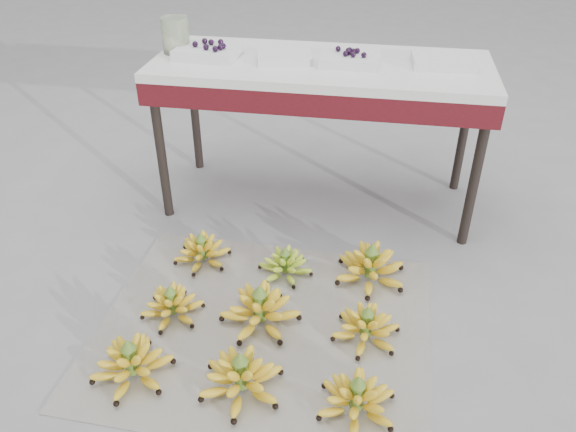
% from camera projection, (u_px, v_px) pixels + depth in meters
% --- Properties ---
extents(ground, '(60.00, 60.00, 0.00)m').
position_uv_depth(ground, '(286.00, 319.00, 2.19)').
color(ground, slate).
rests_on(ground, ground).
extents(newspaper_mat, '(1.28, 1.08, 0.01)m').
position_uv_depth(newspaper_mat, '(264.00, 328.00, 2.14)').
color(newspaper_mat, silver).
rests_on(newspaper_mat, ground).
extents(bunch_front_left, '(0.33, 0.33, 0.17)m').
position_uv_depth(bunch_front_left, '(132.00, 364.00, 1.91)').
color(bunch_front_left, yellow).
rests_on(bunch_front_left, newspaper_mat).
extents(bunch_front_center, '(0.34, 0.34, 0.18)m').
position_uv_depth(bunch_front_center, '(241.00, 377.00, 1.86)').
color(bunch_front_center, yellow).
rests_on(bunch_front_center, newspaper_mat).
extents(bunch_front_right, '(0.28, 0.28, 0.16)m').
position_uv_depth(bunch_front_right, '(357.00, 399.00, 1.79)').
color(bunch_front_right, yellow).
rests_on(bunch_front_right, newspaper_mat).
extents(bunch_mid_left, '(0.26, 0.26, 0.15)m').
position_uv_depth(bunch_mid_left, '(172.00, 305.00, 2.17)').
color(bunch_mid_left, yellow).
rests_on(bunch_mid_left, newspaper_mat).
extents(bunch_mid_center, '(0.30, 0.30, 0.19)m').
position_uv_depth(bunch_mid_center, '(260.00, 310.00, 2.13)').
color(bunch_mid_center, yellow).
rests_on(bunch_mid_center, newspaper_mat).
extents(bunch_mid_right, '(0.27, 0.27, 0.16)m').
position_uv_depth(bunch_mid_right, '(366.00, 327.00, 2.07)').
color(bunch_mid_right, yellow).
rests_on(bunch_mid_right, newspaper_mat).
extents(bunch_back_left, '(0.29, 0.29, 0.15)m').
position_uv_depth(bunch_back_left, '(202.00, 251.00, 2.46)').
color(bunch_back_left, yellow).
rests_on(bunch_back_left, newspaper_mat).
extents(bunch_back_center, '(0.24, 0.24, 0.14)m').
position_uv_depth(bunch_back_center, '(285.00, 265.00, 2.39)').
color(bunch_back_center, '#77AE20').
rests_on(bunch_back_center, newspaper_mat).
extents(bunch_back_right, '(0.36, 0.36, 0.19)m').
position_uv_depth(bunch_back_right, '(370.00, 267.00, 2.35)').
color(bunch_back_right, yellow).
rests_on(bunch_back_right, newspaper_mat).
extents(vendor_table, '(1.53, 0.61, 0.73)m').
position_uv_depth(vendor_table, '(321.00, 79.00, 2.58)').
color(vendor_table, black).
rests_on(vendor_table, ground).
extents(tray_far_left, '(0.29, 0.22, 0.07)m').
position_uv_depth(tray_far_left, '(208.00, 52.00, 2.57)').
color(tray_far_left, silver).
rests_on(tray_far_left, vendor_table).
extents(tray_left, '(0.28, 0.23, 0.04)m').
position_uv_depth(tray_left, '(284.00, 57.00, 2.52)').
color(tray_left, silver).
rests_on(tray_left, vendor_table).
extents(tray_right, '(0.26, 0.19, 0.07)m').
position_uv_depth(tray_right, '(349.00, 60.00, 2.48)').
color(tray_right, silver).
rests_on(tray_right, vendor_table).
extents(tray_far_right, '(0.28, 0.21, 0.04)m').
position_uv_depth(tray_far_right, '(443.00, 61.00, 2.46)').
color(tray_far_right, silver).
rests_on(tray_far_right, vendor_table).
extents(glass_jar, '(0.16, 0.16, 0.16)m').
position_uv_depth(glass_jar, '(176.00, 35.00, 2.60)').
color(glass_jar, beige).
rests_on(glass_jar, vendor_table).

